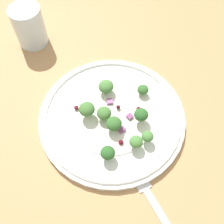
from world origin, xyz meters
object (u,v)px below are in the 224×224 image
(plate, at_px, (112,117))
(broccoli_floret_0, at_px, (115,124))
(broccoli_floret_1, at_px, (87,109))
(fork, at_px, (161,214))
(broccoli_floret_2, at_px, (141,115))
(water_glass, at_px, (29,26))

(plate, bearing_deg, broccoli_floret_0, 140.44)
(plate, distance_m, broccoli_floret_1, 0.05)
(broccoli_floret_1, relative_size, fork, 0.17)
(plate, distance_m, broccoli_floret_2, 0.06)
(broccoli_floret_1, height_order, fork, broccoli_floret_1)
(broccoli_floret_2, bearing_deg, water_glass, -1.37)
(broccoli_floret_1, height_order, water_glass, water_glass)
(broccoli_floret_0, bearing_deg, broccoli_floret_1, 11.77)
(broccoli_floret_0, xyz_separation_m, broccoli_floret_1, (0.06, 0.01, 0.00))
(broccoli_floret_2, height_order, fork, broccoli_floret_2)
(broccoli_floret_1, xyz_separation_m, fork, (-0.21, 0.05, -0.03))
(broccoli_floret_0, relative_size, water_glass, 0.32)
(water_glass, bearing_deg, broccoli_floret_1, 164.76)
(plate, distance_m, broccoli_floret_0, 0.04)
(plate, xyz_separation_m, broccoli_floret_1, (0.03, 0.03, 0.03))
(broccoli_floret_0, relative_size, fork, 0.16)
(broccoli_floret_2, relative_size, water_glass, 0.29)
(fork, bearing_deg, broccoli_floret_1, -13.20)
(plate, bearing_deg, broccoli_floret_1, 41.07)
(fork, bearing_deg, broccoli_floret_2, -39.56)
(broccoli_floret_0, height_order, broccoli_floret_2, broccoli_floret_2)
(fork, bearing_deg, plate, -24.41)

